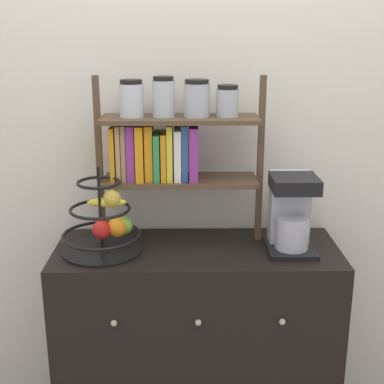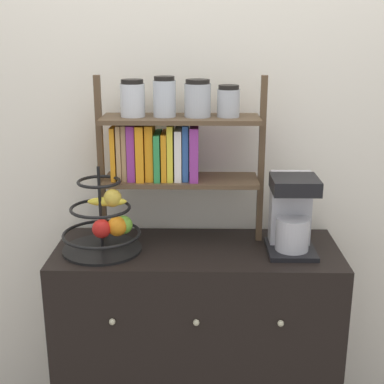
# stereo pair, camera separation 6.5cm
# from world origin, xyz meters

# --- Properties ---
(wall_back) EXTENTS (7.00, 0.05, 2.60)m
(wall_back) POSITION_xyz_m (0.00, 0.48, 1.30)
(wall_back) COLOR silver
(wall_back) RESTS_ON ground_plane
(sideboard) EXTENTS (1.12, 0.45, 0.91)m
(sideboard) POSITION_xyz_m (0.00, 0.22, 0.45)
(sideboard) COLOR black
(sideboard) RESTS_ON ground_plane
(coffee_maker) EXTENTS (0.18, 0.21, 0.30)m
(coffee_maker) POSITION_xyz_m (0.36, 0.21, 1.06)
(coffee_maker) COLOR black
(coffee_maker) RESTS_ON sideboard
(fruit_stand) EXTENTS (0.31, 0.31, 0.34)m
(fruit_stand) POSITION_xyz_m (-0.35, 0.19, 1.02)
(fruit_stand) COLOR black
(fruit_stand) RESTS_ON sideboard
(shelf_hutch) EXTENTS (0.66, 0.20, 0.66)m
(shelf_hutch) POSITION_xyz_m (-0.11, 0.31, 1.32)
(shelf_hutch) COLOR brown
(shelf_hutch) RESTS_ON sideboard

